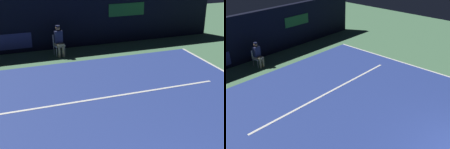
% 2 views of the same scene
% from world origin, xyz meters
% --- Properties ---
extents(ground_plane, '(30.28, 30.28, 0.00)m').
position_xyz_m(ground_plane, '(0.00, 4.56, 0.00)').
color(ground_plane, '#4C7A56').
extents(court_surface, '(10.19, 11.11, 0.01)m').
position_xyz_m(court_surface, '(0.00, 4.56, 0.01)').
color(court_surface, navy).
rests_on(court_surface, ground).
extents(line_sideline_left, '(0.10, 11.11, 0.01)m').
position_xyz_m(line_sideline_left, '(5.05, 4.56, 0.01)').
color(line_sideline_left, white).
rests_on(line_sideline_left, court_surface).
extents(line_service, '(7.95, 0.10, 0.01)m').
position_xyz_m(line_service, '(0.00, 6.50, 0.01)').
color(line_service, white).
rests_on(line_service, court_surface).
extents(back_wall, '(15.04, 0.33, 2.60)m').
position_xyz_m(back_wall, '(-0.00, 12.25, 1.30)').
color(back_wall, black).
rests_on(back_wall, ground).
extents(line_judge_on_chair, '(0.49, 0.57, 1.32)m').
position_xyz_m(line_judge_on_chair, '(-0.49, 11.14, 0.69)').
color(line_judge_on_chair, white).
rests_on(line_judge_on_chair, ground).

